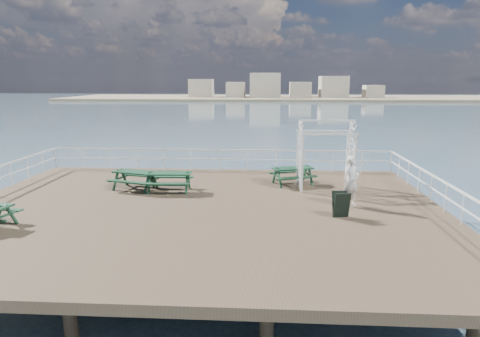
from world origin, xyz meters
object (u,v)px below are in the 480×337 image
(person, at_px, (351,181))
(picnic_table_c, at_px, (293,172))
(trellis_arbor, at_px, (326,158))
(picnic_table_a, at_px, (169,178))
(picnic_table_b, at_px, (135,176))

(person, bearing_deg, picnic_table_c, 93.74)
(trellis_arbor, bearing_deg, picnic_table_a, -177.09)
(picnic_table_a, xyz_separation_m, picnic_table_b, (-1.54, 0.22, -0.01))
(picnic_table_c, bearing_deg, trellis_arbor, -47.32)
(picnic_table_a, xyz_separation_m, picnic_table_c, (5.30, 1.55, -0.02))
(picnic_table_a, distance_m, picnic_table_c, 5.52)
(picnic_table_c, xyz_separation_m, trellis_arbor, (1.35, -0.69, 0.77))
(picnic_table_a, height_order, trellis_arbor, trellis_arbor)
(picnic_table_a, height_order, picnic_table_c, picnic_table_a)
(picnic_table_c, relative_size, trellis_arbor, 0.73)
(picnic_table_a, bearing_deg, picnic_table_c, 14.10)
(picnic_table_b, xyz_separation_m, picnic_table_c, (6.84, 1.33, -0.02))
(picnic_table_b, relative_size, person, 1.16)
(picnic_table_b, height_order, picnic_table_c, picnic_table_b)
(trellis_arbor, distance_m, person, 2.68)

